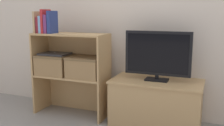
% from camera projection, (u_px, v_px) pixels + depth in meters
% --- Properties ---
extents(ground_plane, '(16.00, 16.00, 0.00)m').
position_uv_depth(ground_plane, '(106.00, 126.00, 2.62)').
color(ground_plane, gray).
extents(wall_back, '(10.00, 0.05, 2.40)m').
position_uv_depth(wall_back, '(123.00, 5.00, 2.84)').
color(wall_back, beige).
rests_on(wall_back, ground_plane).
extents(tv_stand, '(0.89, 0.47, 0.46)m').
position_uv_depth(tv_stand, '(156.00, 102.00, 2.62)').
color(tv_stand, tan).
rests_on(tv_stand, ground_plane).
extents(tv, '(0.64, 0.14, 0.48)m').
position_uv_depth(tv, '(158.00, 55.00, 2.53)').
color(tv, black).
rests_on(tv, tv_stand).
extents(bookshelf_lower_tier, '(0.81, 0.34, 0.44)m').
position_uv_depth(bookshelf_lower_tier, '(75.00, 88.00, 2.95)').
color(bookshelf_lower_tier, tan).
rests_on(bookshelf_lower_tier, ground_plane).
extents(bookshelf_upper_tier, '(0.81, 0.34, 0.46)m').
position_uv_depth(bookshelf_upper_tier, '(73.00, 48.00, 2.87)').
color(bookshelf_upper_tier, tan).
rests_on(bookshelf_upper_tier, bookshelf_lower_tier).
extents(book_tan, '(0.02, 0.14, 0.23)m').
position_uv_depth(book_tan, '(38.00, 22.00, 2.84)').
color(book_tan, tan).
rests_on(book_tan, bookshelf_upper_tier).
extents(book_maroon, '(0.04, 0.12, 0.17)m').
position_uv_depth(book_maroon, '(40.00, 25.00, 2.83)').
color(book_maroon, maroon).
rests_on(book_maroon, bookshelf_upper_tier).
extents(book_skyblue, '(0.03, 0.15, 0.18)m').
position_uv_depth(book_skyblue, '(43.00, 24.00, 2.81)').
color(book_skyblue, '#709ECC').
rests_on(book_skyblue, bookshelf_upper_tier).
extents(book_crimson, '(0.03, 0.16, 0.25)m').
position_uv_depth(book_crimson, '(46.00, 21.00, 2.80)').
color(book_crimson, '#B22328').
rests_on(book_crimson, bookshelf_upper_tier).
extents(book_plum, '(0.04, 0.15, 0.20)m').
position_uv_depth(book_plum, '(49.00, 24.00, 2.79)').
color(book_plum, '#6B2D66').
rests_on(book_plum, bookshelf_upper_tier).
extents(book_navy, '(0.04, 0.16, 0.24)m').
position_uv_depth(book_navy, '(52.00, 22.00, 2.77)').
color(book_navy, navy).
rests_on(book_navy, bookshelf_upper_tier).
extents(storage_basket_left, '(0.36, 0.31, 0.22)m').
position_uv_depth(storage_basket_left, '(55.00, 64.00, 2.90)').
color(storage_basket_left, '#937047').
rests_on(storage_basket_left, bookshelf_lower_tier).
extents(storage_basket_right, '(0.36, 0.31, 0.22)m').
position_uv_depth(storage_basket_right, '(86.00, 66.00, 2.76)').
color(storage_basket_right, '#937047').
rests_on(storage_basket_right, bookshelf_lower_tier).
extents(laptop, '(0.31, 0.22, 0.02)m').
position_uv_depth(laptop, '(55.00, 54.00, 2.88)').
color(laptop, '#2D2D33').
rests_on(laptop, storage_basket_left).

